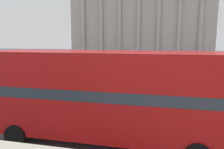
% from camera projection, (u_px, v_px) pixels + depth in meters
% --- Properties ---
extents(double_decker_bus, '(10.42, 2.67, 4.22)m').
position_uv_depth(double_decker_bus, '(105.00, 94.00, 9.72)').
color(double_decker_bus, black).
rests_on(double_decker_bus, ground_plane).
extents(plaza_building_left, '(35.00, 16.56, 18.70)m').
position_uv_depth(plaza_building_left, '(142.00, 22.00, 58.71)').
color(plaza_building_left, '#BCB2A8').
rests_on(plaza_building_left, ground_plane).
extents(traffic_light_near, '(0.42, 0.24, 3.60)m').
position_uv_depth(traffic_light_near, '(187.00, 87.00, 11.11)').
color(traffic_light_near, black).
rests_on(traffic_light_near, ground_plane).
extents(traffic_light_mid, '(0.42, 0.24, 3.53)m').
position_uv_depth(traffic_light_mid, '(143.00, 71.00, 16.84)').
color(traffic_light_mid, black).
rests_on(traffic_light_mid, ground_plane).
extents(traffic_light_far, '(0.42, 0.24, 3.34)m').
position_uv_depth(traffic_light_far, '(203.00, 64.00, 22.74)').
color(traffic_light_far, black).
rests_on(traffic_light_far, ground_plane).
extents(pedestrian_blue, '(0.32, 0.32, 1.67)m').
position_uv_depth(pedestrian_blue, '(195.00, 66.00, 31.96)').
color(pedestrian_blue, '#282B33').
rests_on(pedestrian_blue, ground_plane).
extents(pedestrian_black, '(0.32, 0.32, 1.68)m').
position_uv_depth(pedestrian_black, '(155.00, 67.00, 30.03)').
color(pedestrian_black, '#282B33').
rests_on(pedestrian_black, ground_plane).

